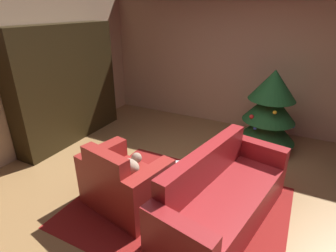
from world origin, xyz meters
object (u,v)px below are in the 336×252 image
at_px(book_stack_on_table, 173,170).
at_px(bottle_on_table, 183,174).
at_px(coffee_table, 178,177).
at_px(armchair_red, 124,184).
at_px(bookshelf_unit, 73,85).
at_px(decorated_tree, 270,110).
at_px(couch_red, 222,200).

relative_size(book_stack_on_table, bottle_on_table, 0.91).
bearing_deg(coffee_table, armchair_red, -148.91).
bearing_deg(bottle_on_table, bookshelf_unit, 158.16).
bearing_deg(bookshelf_unit, decorated_tree, 17.84).
height_order(book_stack_on_table, decorated_tree, decorated_tree).
relative_size(coffee_table, bottle_on_table, 2.47).
bearing_deg(book_stack_on_table, armchair_red, -149.43).
bearing_deg(armchair_red, couch_red, 13.24).
distance_m(bookshelf_unit, bottle_on_table, 2.87).
relative_size(couch_red, decorated_tree, 1.48).
distance_m(coffee_table, bottle_on_table, 0.22).
relative_size(couch_red, bottle_on_table, 8.28).
bearing_deg(bottle_on_table, couch_red, 6.07).
height_order(armchair_red, decorated_tree, decorated_tree).
bearing_deg(couch_red, bottle_on_table, -173.93).
height_order(bookshelf_unit, decorated_tree, bookshelf_unit).
distance_m(coffee_table, book_stack_on_table, 0.12).
height_order(coffee_table, bottle_on_table, bottle_on_table).
distance_m(couch_red, bottle_on_table, 0.51).
distance_m(book_stack_on_table, decorated_tree, 2.18).
bearing_deg(bookshelf_unit, coffee_table, -20.41).
xyz_separation_m(armchair_red, coffee_table, (0.56, 0.34, 0.07)).
bearing_deg(bookshelf_unit, bottle_on_table, -21.84).
bearing_deg(bottle_on_table, book_stack_on_table, 154.55).
relative_size(book_stack_on_table, decorated_tree, 0.16).
bearing_deg(book_stack_on_table, bottle_on_table, -25.45).
relative_size(bookshelf_unit, book_stack_on_table, 9.42).
distance_m(coffee_table, decorated_tree, 2.14).
xyz_separation_m(armchair_red, bottle_on_table, (0.67, 0.22, 0.21)).
xyz_separation_m(couch_red, book_stack_on_table, (-0.63, 0.03, 0.18)).
height_order(couch_red, book_stack_on_table, couch_red).
xyz_separation_m(bookshelf_unit, decorated_tree, (3.25, 1.05, -0.26)).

